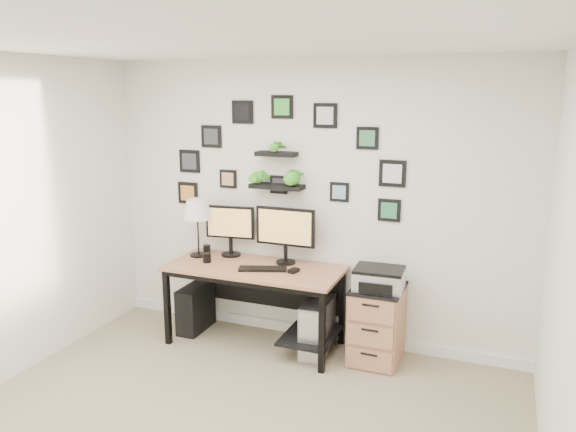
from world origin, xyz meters
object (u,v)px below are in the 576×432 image
at_px(file_cabinet, 377,324).
at_px(table_lamp, 197,210).
at_px(desk, 260,279).
at_px(monitor_left, 230,227).
at_px(monitor_right, 285,231).
at_px(printer, 379,279).
at_px(mug, 207,258).
at_px(pc_tower_grey, 317,327).
at_px(pc_tower_black, 196,308).

bearing_deg(file_cabinet, table_lamp, 179.37).
bearing_deg(desk, monitor_left, 153.70).
relative_size(monitor_right, file_cabinet, 0.84).
height_order(table_lamp, printer, table_lamp).
relative_size(table_lamp, mug, 6.43).
distance_m(monitor_left, mug, 0.38).
bearing_deg(mug, printer, 3.18).
height_order(desk, monitor_left, monitor_left).
distance_m(desk, printer, 1.11).
bearing_deg(mug, table_lamp, 138.97).
relative_size(pc_tower_grey, file_cabinet, 0.76).
distance_m(desk, file_cabinet, 1.12).
height_order(monitor_right, printer, monitor_right).
height_order(monitor_left, printer, monitor_left).
xyz_separation_m(table_lamp, file_cabinet, (1.76, -0.02, -0.86)).
relative_size(pc_tower_black, printer, 1.06).
bearing_deg(table_lamp, pc_tower_black, -130.21).
bearing_deg(monitor_right, printer, -9.18).
height_order(mug, pc_tower_grey, mug).
bearing_deg(monitor_right, mug, -161.16).
relative_size(mug, printer, 0.21).
xyz_separation_m(monitor_left, file_cabinet, (1.48, -0.14, -0.70)).
relative_size(desk, file_cabinet, 2.39).
relative_size(desk, mug, 18.43).
bearing_deg(pc_tower_grey, table_lamp, 176.12).
xyz_separation_m(desk, pc_tower_black, (-0.71, 0.04, -0.40)).
bearing_deg(monitor_right, desk, -140.39).
relative_size(table_lamp, printer, 1.33).
bearing_deg(desk, file_cabinet, 3.07).
bearing_deg(desk, pc_tower_grey, -0.67).
distance_m(mug, printer, 1.60).
height_order(monitor_right, pc_tower_black, monitor_right).
relative_size(monitor_left, mug, 5.64).
bearing_deg(pc_tower_black, table_lamp, 49.43).
bearing_deg(table_lamp, monitor_left, 22.11).
bearing_deg(mug, desk, 8.85).
distance_m(pc_tower_black, file_cabinet, 1.80).
xyz_separation_m(mug, pc_tower_grey, (1.06, 0.07, -0.55)).
relative_size(desk, monitor_left, 3.27).
height_order(desk, printer, printer).
xyz_separation_m(mug, printer, (1.60, 0.09, -0.03)).
distance_m(monitor_left, monitor_right, 0.58).
bearing_deg(pc_tower_black, desk, -3.40).
xyz_separation_m(table_lamp, pc_tower_grey, (1.24, -0.08, -0.95)).
relative_size(table_lamp, file_cabinet, 0.83).
distance_m(monitor_right, pc_tower_black, 1.24).
distance_m(monitor_right, pc_tower_grey, 0.91).
xyz_separation_m(monitor_right, mug, (-0.69, -0.24, -0.27)).
distance_m(table_lamp, file_cabinet, 1.96).
relative_size(file_cabinet, printer, 1.59).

